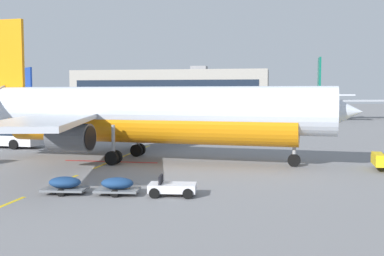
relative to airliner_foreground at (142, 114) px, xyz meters
name	(u,v)px	position (x,y,z in m)	size (l,w,h in m)	color
ground	(354,144)	(19.59, 16.98, -3.95)	(400.00, 400.00, 0.00)	slate
apron_paint_markings	(160,141)	(-2.41, 15.30, -3.95)	(8.00, 98.29, 0.01)	yellow
airliner_foreground	(142,114)	(0.00, 0.00, 0.00)	(34.82, 34.51, 12.20)	silver
airliner_mid_left	(50,106)	(-27.67, 37.66, -0.54)	(25.76, 24.69, 10.53)	white
airliner_far_right	(314,100)	(19.31, 73.11, 0.15)	(35.92, 35.98, 12.65)	silver
baggage_train	(118,186)	(2.45, -13.01, -3.42)	(8.70, 2.40, 1.14)	silver
terminal_satellite	(171,89)	(-30.20, 140.98, 3.21)	(75.13, 19.17, 15.89)	#9E998E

